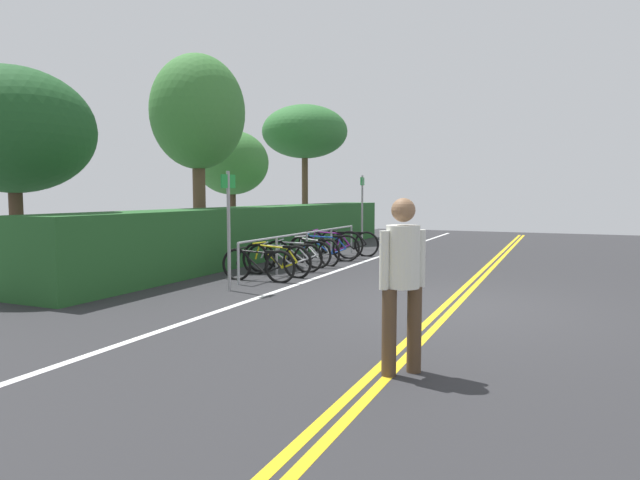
% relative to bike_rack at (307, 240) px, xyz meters
% --- Properties ---
extents(ground_plane, '(35.40, 13.68, 0.05)m').
position_rel_bike_rack_xyz_m(ground_plane, '(-3.38, -4.05, -0.64)').
color(ground_plane, '#2B2B2D').
extents(centre_line_yellow_inner, '(31.86, 0.10, 0.00)m').
position_rel_bike_rack_xyz_m(centre_line_yellow_inner, '(-3.38, -4.13, -0.61)').
color(centre_line_yellow_inner, gold).
rests_on(centre_line_yellow_inner, ground_plane).
extents(centre_line_yellow_outer, '(31.86, 0.10, 0.00)m').
position_rel_bike_rack_xyz_m(centre_line_yellow_outer, '(-3.38, -3.97, -0.61)').
color(centre_line_yellow_outer, gold).
rests_on(centre_line_yellow_outer, ground_plane).
extents(bike_lane_stripe_white, '(31.86, 0.12, 0.00)m').
position_rel_bike_rack_xyz_m(bike_lane_stripe_white, '(-3.38, -1.00, -0.61)').
color(bike_lane_stripe_white, white).
rests_on(bike_lane_stripe_white, ground_plane).
extents(bike_rack, '(6.13, 0.05, 0.82)m').
position_rel_bike_rack_xyz_m(bike_rack, '(0.00, 0.00, 0.00)').
color(bike_rack, '#9EA0A5').
rests_on(bike_rack, ground_plane).
extents(bicycle_0, '(0.46, 1.63, 0.68)m').
position_rel_bike_rack_xyz_m(bicycle_0, '(-2.50, -0.11, -0.30)').
color(bicycle_0, black).
rests_on(bicycle_0, ground_plane).
extents(bicycle_1, '(0.46, 1.76, 0.72)m').
position_rel_bike_rack_xyz_m(bicycle_1, '(-1.75, -0.11, -0.28)').
color(bicycle_1, black).
rests_on(bicycle_1, ground_plane).
extents(bicycle_2, '(0.64, 1.64, 0.68)m').
position_rel_bike_rack_xyz_m(bicycle_2, '(-1.14, 0.00, -0.30)').
color(bicycle_2, black).
rests_on(bicycle_2, ground_plane).
extents(bicycle_3, '(0.54, 1.60, 0.68)m').
position_rel_bike_rack_xyz_m(bicycle_3, '(-0.35, 0.08, -0.30)').
color(bicycle_3, black).
rests_on(bicycle_3, ground_plane).
extents(bicycle_4, '(0.68, 1.66, 0.71)m').
position_rel_bike_rack_xyz_m(bicycle_4, '(0.32, -0.03, -0.28)').
color(bicycle_4, black).
rests_on(bicycle_4, ground_plane).
extents(bicycle_5, '(0.67, 1.73, 0.73)m').
position_rel_bike_rack_xyz_m(bicycle_5, '(1.03, -0.03, -0.27)').
color(bicycle_5, black).
rests_on(bicycle_5, ground_plane).
extents(bicycle_6, '(0.46, 1.82, 0.79)m').
position_rel_bike_rack_xyz_m(bicycle_6, '(1.74, 0.12, -0.24)').
color(bicycle_6, black).
rests_on(bicycle_6, ground_plane).
extents(bicycle_7, '(0.46, 1.78, 0.74)m').
position_rel_bike_rack_xyz_m(bicycle_7, '(2.48, -0.13, -0.27)').
color(bicycle_7, black).
rests_on(bicycle_7, ground_plane).
extents(pedestrian, '(0.38, 0.36, 1.68)m').
position_rel_bike_rack_xyz_m(pedestrian, '(-6.82, -4.23, 0.36)').
color(pedestrian, '#4C3826').
rests_on(pedestrian, ground_plane).
extents(sign_post_near, '(0.36, 0.07, 2.12)m').
position_rel_bike_rack_xyz_m(sign_post_near, '(-3.66, -0.20, 0.67)').
color(sign_post_near, gray).
rests_on(sign_post_near, ground_plane).
extents(sign_post_far, '(0.36, 0.06, 2.29)m').
position_rel_bike_rack_xyz_m(sign_post_far, '(4.13, 0.06, 0.76)').
color(sign_post_far, gray).
rests_on(sign_post_far, ground_plane).
extents(hedge_backdrop, '(15.08, 1.29, 1.38)m').
position_rel_bike_rack_xyz_m(hedge_backdrop, '(1.50, 1.91, 0.08)').
color(hedge_backdrop, '#235626').
rests_on(hedge_backdrop, ground_plane).
extents(tree_near_left, '(2.92, 2.92, 4.04)m').
position_rel_bike_rack_xyz_m(tree_near_left, '(-4.82, 3.69, 2.26)').
color(tree_near_left, '#473323').
rests_on(tree_near_left, ground_plane).
extents(tree_mid, '(2.34, 2.34, 5.16)m').
position_rel_bike_rack_xyz_m(tree_mid, '(-0.45, 2.77, 3.10)').
color(tree_mid, brown).
rests_on(tree_mid, ground_plane).
extents(tree_far_right, '(2.33, 2.33, 3.72)m').
position_rel_bike_rack_xyz_m(tree_far_right, '(3.01, 4.04, 2.08)').
color(tree_far_right, '#473323').
rests_on(tree_far_right, ground_plane).
extents(tree_extra, '(3.14, 3.14, 4.97)m').
position_rel_bike_rack_xyz_m(tree_extra, '(6.54, 3.16, 3.37)').
color(tree_extra, brown).
rests_on(tree_extra, ground_plane).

